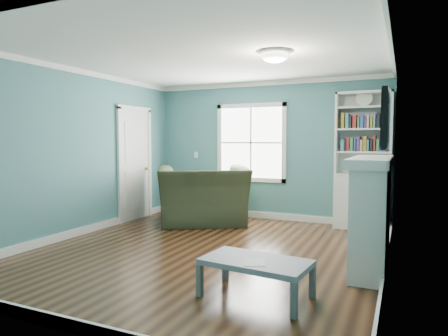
% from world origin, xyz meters
% --- Properties ---
extents(floor, '(5.00, 5.00, 0.00)m').
position_xyz_m(floor, '(0.00, 0.00, 0.00)').
color(floor, black).
rests_on(floor, ground).
extents(room_walls, '(5.00, 5.00, 5.00)m').
position_xyz_m(room_walls, '(0.00, 0.00, 1.58)').
color(room_walls, teal).
rests_on(room_walls, ground).
extents(trim, '(4.50, 5.00, 2.60)m').
position_xyz_m(trim, '(0.00, 0.00, 1.24)').
color(trim, white).
rests_on(trim, ground).
extents(window, '(1.40, 0.06, 1.50)m').
position_xyz_m(window, '(-0.30, 2.49, 1.45)').
color(window, white).
rests_on(window, room_walls).
extents(bookshelf, '(0.90, 0.35, 2.31)m').
position_xyz_m(bookshelf, '(1.77, 2.30, 0.92)').
color(bookshelf, silver).
rests_on(bookshelf, ground).
extents(fireplace, '(0.44, 1.58, 1.30)m').
position_xyz_m(fireplace, '(2.08, 0.20, 0.64)').
color(fireplace, black).
rests_on(fireplace, ground).
extents(tv, '(0.06, 1.10, 0.65)m').
position_xyz_m(tv, '(2.20, 0.20, 1.72)').
color(tv, black).
rests_on(tv, fireplace).
extents(door, '(0.12, 0.98, 2.17)m').
position_xyz_m(door, '(-2.22, 1.40, 1.07)').
color(door, silver).
rests_on(door, ground).
extents(ceiling_fixture, '(0.38, 0.38, 0.15)m').
position_xyz_m(ceiling_fixture, '(0.90, 0.10, 2.55)').
color(ceiling_fixture, white).
rests_on(ceiling_fixture, room_walls).
extents(light_switch, '(0.08, 0.01, 0.12)m').
position_xyz_m(light_switch, '(-1.50, 2.48, 1.20)').
color(light_switch, white).
rests_on(light_switch, room_walls).
extents(recliner, '(1.87, 1.68, 1.37)m').
position_xyz_m(recliner, '(-0.88, 1.60, 0.68)').
color(recliner, '#252E1D').
rests_on(recliner, ground).
extents(coffee_table, '(1.06, 0.65, 0.37)m').
position_xyz_m(coffee_table, '(1.14, -1.22, 0.32)').
color(coffee_table, '#4C565B').
rests_on(coffee_table, ground).
extents(paper_sheet, '(0.27, 0.30, 0.00)m').
position_xyz_m(paper_sheet, '(1.16, -1.31, 0.37)').
color(paper_sheet, white).
rests_on(paper_sheet, coffee_table).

